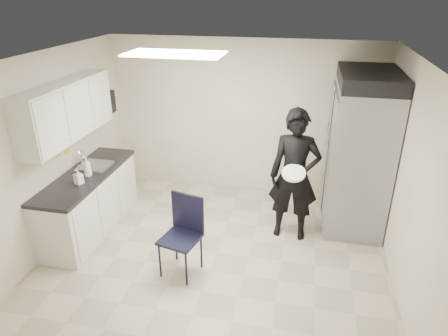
% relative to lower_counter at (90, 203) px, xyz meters
% --- Properties ---
extents(floor, '(4.50, 4.50, 0.00)m').
position_rel_lower_counter_xyz_m(floor, '(1.95, -0.20, -0.43)').
color(floor, tan).
rests_on(floor, ground).
extents(ceiling, '(4.50, 4.50, 0.00)m').
position_rel_lower_counter_xyz_m(ceiling, '(1.95, -0.20, 2.17)').
color(ceiling, silver).
rests_on(ceiling, back_wall).
extents(back_wall, '(4.50, 0.00, 4.50)m').
position_rel_lower_counter_xyz_m(back_wall, '(1.95, 1.80, 0.87)').
color(back_wall, beige).
rests_on(back_wall, floor).
extents(left_wall, '(0.00, 4.00, 4.00)m').
position_rel_lower_counter_xyz_m(left_wall, '(-0.30, -0.20, 0.87)').
color(left_wall, beige).
rests_on(left_wall, floor).
extents(right_wall, '(0.00, 4.00, 4.00)m').
position_rel_lower_counter_xyz_m(right_wall, '(4.20, -0.20, 0.87)').
color(right_wall, beige).
rests_on(right_wall, floor).
extents(ceiling_panel, '(1.20, 0.60, 0.02)m').
position_rel_lower_counter_xyz_m(ceiling_panel, '(1.35, 0.20, 2.14)').
color(ceiling_panel, white).
rests_on(ceiling_panel, ceiling).
extents(lower_counter, '(0.60, 1.90, 0.86)m').
position_rel_lower_counter_xyz_m(lower_counter, '(0.00, 0.00, 0.00)').
color(lower_counter, silver).
rests_on(lower_counter, floor).
extents(countertop, '(0.64, 1.95, 0.05)m').
position_rel_lower_counter_xyz_m(countertop, '(0.00, 0.00, 0.46)').
color(countertop, black).
rests_on(countertop, lower_counter).
extents(sink, '(0.42, 0.40, 0.14)m').
position_rel_lower_counter_xyz_m(sink, '(0.02, 0.25, 0.44)').
color(sink, gray).
rests_on(sink, countertop).
extents(faucet, '(0.02, 0.02, 0.24)m').
position_rel_lower_counter_xyz_m(faucet, '(-0.18, 0.25, 0.59)').
color(faucet, silver).
rests_on(faucet, countertop).
extents(upper_cabinets, '(0.35, 1.80, 0.75)m').
position_rel_lower_counter_xyz_m(upper_cabinets, '(-0.13, 0.00, 1.40)').
color(upper_cabinets, silver).
rests_on(upper_cabinets, left_wall).
extents(towel_dispenser, '(0.22, 0.30, 0.35)m').
position_rel_lower_counter_xyz_m(towel_dispenser, '(-0.19, 1.15, 1.19)').
color(towel_dispenser, black).
rests_on(towel_dispenser, left_wall).
extents(notice_sticker_left, '(0.00, 0.12, 0.07)m').
position_rel_lower_counter_xyz_m(notice_sticker_left, '(-0.29, -0.10, 0.79)').
color(notice_sticker_left, yellow).
rests_on(notice_sticker_left, left_wall).
extents(notice_sticker_right, '(0.00, 0.12, 0.07)m').
position_rel_lower_counter_xyz_m(notice_sticker_right, '(-0.29, 0.10, 0.75)').
color(notice_sticker_right, yellow).
rests_on(notice_sticker_right, left_wall).
extents(commercial_fridge, '(0.80, 1.35, 2.10)m').
position_rel_lower_counter_xyz_m(commercial_fridge, '(3.78, 1.07, 0.62)').
color(commercial_fridge, gray).
rests_on(commercial_fridge, floor).
extents(fridge_compressor, '(0.80, 1.35, 0.20)m').
position_rel_lower_counter_xyz_m(fridge_compressor, '(3.78, 1.07, 1.77)').
color(fridge_compressor, black).
rests_on(fridge_compressor, commercial_fridge).
extents(folding_chair, '(0.53, 0.53, 1.00)m').
position_rel_lower_counter_xyz_m(folding_chair, '(1.60, -0.69, 0.07)').
color(folding_chair, black).
rests_on(folding_chair, floor).
extents(man_tuxedo, '(0.71, 0.48, 1.89)m').
position_rel_lower_counter_xyz_m(man_tuxedo, '(2.90, 0.47, 0.51)').
color(man_tuxedo, black).
rests_on(man_tuxedo, floor).
extents(bucket_lid, '(0.32, 0.32, 0.04)m').
position_rel_lower_counter_xyz_m(bucket_lid, '(2.89, 0.22, 0.67)').
color(bucket_lid, white).
rests_on(bucket_lid, man_tuxedo).
extents(soap_bottle_a, '(0.14, 0.14, 0.28)m').
position_rel_lower_counter_xyz_m(soap_bottle_a, '(0.09, -0.06, 0.62)').
color(soap_bottle_a, white).
rests_on(soap_bottle_a, countertop).
extents(soap_bottle_b, '(0.12, 0.12, 0.21)m').
position_rel_lower_counter_xyz_m(soap_bottle_b, '(0.09, -0.30, 0.59)').
color(soap_bottle_b, silver).
rests_on(soap_bottle_b, countertop).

